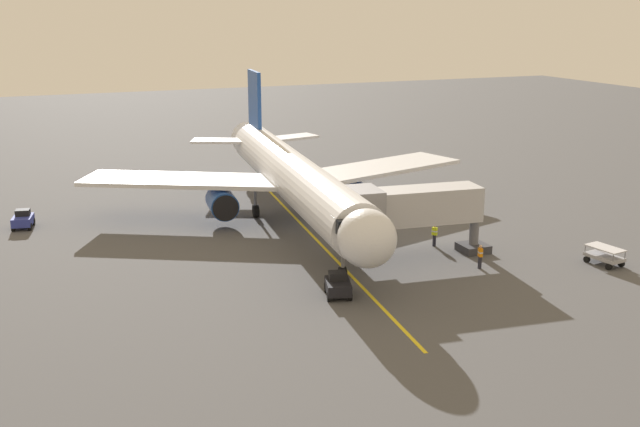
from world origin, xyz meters
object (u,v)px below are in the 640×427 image
at_px(tug_near_nose, 23,220).
at_px(tug_portside, 338,285).
at_px(ground_crew_wing_walker, 434,235).
at_px(baggage_cart_starboard_side, 604,256).
at_px(airplane, 292,177).
at_px(jet_bridge, 404,208).
at_px(ground_crew_marshaller, 480,256).

height_order(tug_near_nose, tug_portside, same).
bearing_deg(ground_crew_wing_walker, tug_portside, 31.83).
bearing_deg(tug_near_nose, baggage_cart_starboard_side, 146.19).
distance_m(airplane, jet_bridge, 12.50).
xyz_separation_m(ground_crew_wing_walker, baggage_cart_starboard_side, (-8.95, 8.26, -0.23)).
xyz_separation_m(tug_near_nose, baggage_cart_starboard_side, (-37.82, 25.32, -0.05)).
xyz_separation_m(jet_bridge, ground_crew_marshaller, (-3.94, 3.96, -2.88)).
bearing_deg(ground_crew_wing_walker, baggage_cart_starboard_side, 137.27).
bearing_deg(ground_crew_wing_walker, ground_crew_marshaller, 93.12).
relative_size(jet_bridge, tug_portside, 4.37).
bearing_deg(ground_crew_marshaller, baggage_cart_starboard_side, 163.41).
distance_m(tug_near_nose, tug_portside, 29.84).
height_order(tug_portside, baggage_cart_starboard_side, tug_portside).
distance_m(tug_portside, baggage_cart_starboard_side, 19.91).
bearing_deg(tug_near_nose, jet_bridge, 143.33).
bearing_deg(tug_portside, ground_crew_wing_walker, -148.17).
bearing_deg(ground_crew_wing_walker, jet_bridge, 25.58).
xyz_separation_m(tug_near_nose, tug_portside, (-17.96, 23.83, 0.00)).
bearing_deg(ground_crew_marshaller, airplane, -62.71).
distance_m(ground_crew_wing_walker, baggage_cart_starboard_side, 12.18).
bearing_deg(airplane, ground_crew_marshaller, 117.29).
bearing_deg(jet_bridge, tug_portside, 34.67).
relative_size(airplane, ground_crew_wing_walker, 23.60).
height_order(airplane, ground_crew_marshaller, airplane).
height_order(ground_crew_marshaller, baggage_cart_starboard_side, ground_crew_marshaller).
bearing_deg(ground_crew_wing_walker, airplane, -52.12).
height_order(jet_bridge, ground_crew_wing_walker, jet_bridge).
xyz_separation_m(ground_crew_marshaller, ground_crew_wing_walker, (0.31, -5.69, 0.00)).
bearing_deg(ground_crew_marshaller, tug_near_nose, -37.94).
distance_m(ground_crew_marshaller, tug_portside, 11.28).
distance_m(jet_bridge, tug_near_nose, 31.62).
height_order(jet_bridge, baggage_cart_starboard_side, jet_bridge).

